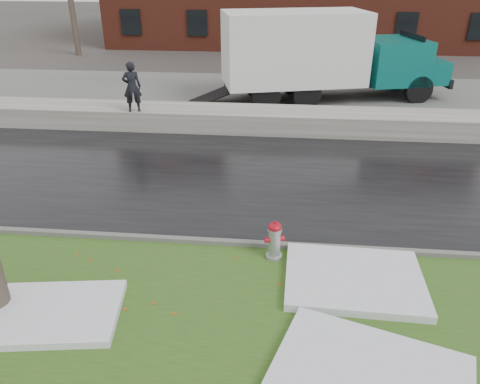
{
  "coord_description": "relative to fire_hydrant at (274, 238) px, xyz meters",
  "views": [
    {
      "loc": [
        1.28,
        -7.52,
        5.66
      ],
      "look_at": [
        0.38,
        1.65,
        1.0
      ],
      "focal_mm": 35.0,
      "sensor_mm": 36.0,
      "label": 1
    }
  ],
  "objects": [
    {
      "name": "curb",
      "position": [
        -1.19,
        0.39,
        -0.43
      ],
      "size": [
        60.0,
        0.15,
        0.14
      ],
      "primitive_type": "cube",
      "color": "slate",
      "rests_on": "ground"
    },
    {
      "name": "snow_patch_near",
      "position": [
        1.56,
        -0.71,
        -0.38
      ],
      "size": [
        2.66,
        2.08,
        0.16
      ],
      "primitive_type": "cube",
      "rotation": [
        0.0,
        0.0,
        -0.03
      ],
      "color": "white",
      "rests_on": "verge"
    },
    {
      "name": "snow_patch_side",
      "position": [
        1.54,
        -3.01,
        -0.37
      ],
      "size": [
        3.23,
        2.59,
        0.18
      ],
      "primitive_type": "cube",
      "rotation": [
        0.0,
        0.0,
        -0.32
      ],
      "color": "white",
      "rests_on": "verge"
    },
    {
      "name": "ground",
      "position": [
        -1.19,
        -0.61,
        -0.5
      ],
      "size": [
        120.0,
        120.0,
        0.0
      ],
      "primitive_type": "plane",
      "color": "#47423D",
      "rests_on": "ground"
    },
    {
      "name": "box_truck",
      "position": [
        1.51,
        12.28,
        1.46
      ],
      "size": [
        11.18,
        4.86,
        3.7
      ],
      "rotation": [
        0.0,
        0.0,
        0.26
      ],
      "color": "black",
      "rests_on": "ground"
    },
    {
      "name": "snowbank",
      "position": [
        -1.19,
        8.09,
        -0.13
      ],
      "size": [
        60.0,
        1.6,
        0.75
      ],
      "primitive_type": "cube",
      "color": "#BBB6AB",
      "rests_on": "ground"
    },
    {
      "name": "road",
      "position": [
        -1.19,
        3.89,
        -0.49
      ],
      "size": [
        60.0,
        7.0,
        0.03
      ],
      "primitive_type": "cube",
      "color": "black",
      "rests_on": "ground"
    },
    {
      "name": "fire_hydrant",
      "position": [
        0.0,
        0.0,
        0.0
      ],
      "size": [
        0.43,
        0.4,
        0.86
      ],
      "rotation": [
        0.0,
        0.0,
        0.3
      ],
      "color": "#9FA1A6",
      "rests_on": "verge"
    },
    {
      "name": "snow_patch_far",
      "position": [
        -3.73,
        -2.17,
        -0.39
      ],
      "size": [
        2.41,
        1.9,
        0.14
      ],
      "primitive_type": "cube",
      "rotation": [
        0.0,
        0.0,
        0.14
      ],
      "color": "white",
      "rests_on": "verge"
    },
    {
      "name": "verge",
      "position": [
        -1.19,
        -1.86,
        -0.48
      ],
      "size": [
        60.0,
        4.5,
        0.04
      ],
      "primitive_type": "cube",
      "color": "#2D511B",
      "rests_on": "ground"
    },
    {
      "name": "worker",
      "position": [
        -5.21,
        7.49,
        1.12
      ],
      "size": [
        0.72,
        0.58,
        1.74
      ],
      "primitive_type": "imported",
      "rotation": [
        0.0,
        0.0,
        3.43
      ],
      "color": "black",
      "rests_on": "snowbank"
    },
    {
      "name": "parking_lot",
      "position": [
        -1.19,
        12.39,
        -0.49
      ],
      "size": [
        60.0,
        9.0,
        0.03
      ],
      "primitive_type": "cube",
      "color": "slate",
      "rests_on": "ground"
    }
  ]
}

